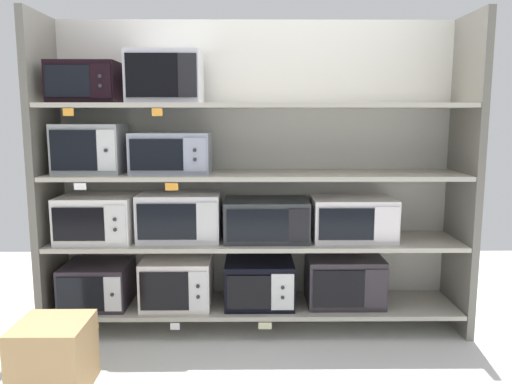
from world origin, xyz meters
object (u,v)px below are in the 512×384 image
Objects in this scene: microwave_4 at (98,218)px; microwave_7 at (353,219)px; microwave_6 at (266,220)px; microwave_10 at (87,83)px; microwave_9 at (171,153)px; microwave_3 at (344,280)px; microwave_11 at (166,78)px; microwave_0 at (98,284)px; microwave_8 at (90,149)px; microwave_1 at (178,281)px; microwave_2 at (259,282)px; microwave_5 at (180,217)px; shipping_carton at (54,356)px.

microwave_4 is 0.89× the size of microwave_7.
microwave_6 is 1.31× the size of microwave_10.
microwave_7 is 1.32m from microwave_9.
microwave_11 is (-1.22, -0.00, 1.40)m from microwave_3.
microwave_8 is at bearing 179.41° from microwave_0.
microwave_6 is 1.09× the size of microwave_9.
microwave_10 is at bearing 179.97° from microwave_11.
microwave_1 is at bearing -0.00° from microwave_8.
microwave_5 reaches higher than microwave_2.
microwave_0 is 0.76m from microwave_5.
microwave_10 is at bearing 90.70° from shipping_carton.
microwave_9 is at bearing -0.02° from microwave_4.
microwave_11 is at bearing -179.99° from microwave_3.
microwave_6 is at bearing 0.01° from microwave_0.
microwave_5 reaches higher than microwave_0.
microwave_5 is at bearing -180.00° from microwave_7.
microwave_2 is at bearing 179.92° from microwave_6.
microwave_9 is at bearing 0.02° from microwave_8.
microwave_0 is 0.78× the size of microwave_6.
microwave_4 is at bearing 0.61° from microwave_8.
microwave_8 is at bearing 179.99° from microwave_11.
microwave_11 is at bearing -179.99° from microwave_7.
microwave_11 is 1.82m from shipping_carton.
microwave_3 is 0.94× the size of microwave_7.
microwave_8 is 1.35m from shipping_carton.
microwave_1 is 1.17m from microwave_3.
shipping_carton is (-0.02, -0.82, -0.60)m from microwave_4.
microwave_0 is 1.15× the size of shipping_carton.
microwave_0 is 1.73m from microwave_3.
microwave_5 is 1.43× the size of shipping_carton.
microwave_8 is at bearing -179.99° from microwave_7.
microwave_1 is at bearing -179.99° from microwave_3.
microwave_10 is (-0.03, -0.00, 0.91)m from microwave_4.
microwave_0 is 1.02× the size of microwave_8.
shipping_carton is at bearing -154.53° from microwave_3.
microwave_7 is at bearing 0.00° from microwave_5.
microwave_5 is at bearing -180.00° from microwave_2.
microwave_4 is at bearing 179.99° from microwave_2.
microwave_2 is 0.83× the size of microwave_6.
microwave_5 is 1.27× the size of microwave_10.
microwave_4 is at bearing 0.24° from microwave_10.
microwave_8 is at bearing 180.00° from microwave_1.
microwave_10 is at bearing -180.00° from microwave_7.
microwave_1 is 0.46m from microwave_5.
microwave_8 is 0.43m from microwave_10.
microwave_6 is at bearing -0.08° from microwave_2.
microwave_4 is at bearing 179.96° from microwave_1.
shipping_carton is (-1.73, -0.82, -0.15)m from microwave_3.
microwave_10 is 0.52m from microwave_11.
microwave_0 is at bearing -180.00° from microwave_1.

